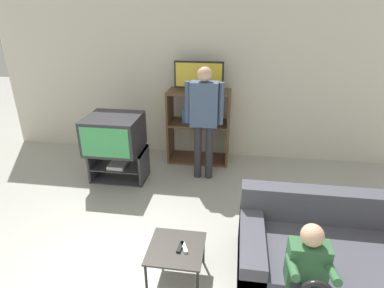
{
  "coord_description": "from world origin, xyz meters",
  "views": [
    {
      "loc": [
        0.76,
        -1.28,
        2.38
      ],
      "look_at": [
        0.26,
        2.07,
        0.9
      ],
      "focal_mm": 30.0,
      "sensor_mm": 36.0,
      "label": 1
    }
  ],
  "objects_px": {
    "television_flat": "(199,77)",
    "person_seated_child": "(308,275)",
    "remote_control_black": "(180,247)",
    "tv_stand": "(119,164)",
    "couch": "(342,257)",
    "snack_table": "(176,251)",
    "person_standing_adult": "(204,114)",
    "television_main": "(114,133)",
    "remote_control_white": "(184,247)",
    "media_shelf": "(199,126)"
  },
  "relations": [
    {
      "from": "tv_stand",
      "to": "media_shelf",
      "type": "relative_size",
      "value": 0.68
    },
    {
      "from": "television_main",
      "to": "couch",
      "type": "xyz_separation_m",
      "value": [
        2.72,
        -1.52,
        -0.46
      ]
    },
    {
      "from": "person_seated_child",
      "to": "tv_stand",
      "type": "bearing_deg",
      "value": 137.15
    },
    {
      "from": "person_seated_child",
      "to": "remote_control_white",
      "type": "bearing_deg",
      "value": 160.53
    },
    {
      "from": "television_flat",
      "to": "person_standing_adult",
      "type": "distance_m",
      "value": 0.72
    },
    {
      "from": "snack_table",
      "to": "person_standing_adult",
      "type": "distance_m",
      "value": 2.07
    },
    {
      "from": "television_flat",
      "to": "person_seated_child",
      "type": "distance_m",
      "value": 3.24
    },
    {
      "from": "snack_table",
      "to": "couch",
      "type": "xyz_separation_m",
      "value": [
        1.5,
        0.22,
        -0.07
      ]
    },
    {
      "from": "tv_stand",
      "to": "television_flat",
      "type": "height_order",
      "value": "television_flat"
    },
    {
      "from": "snack_table",
      "to": "remote_control_black",
      "type": "xyz_separation_m",
      "value": [
        0.04,
        0.0,
        0.05
      ]
    },
    {
      "from": "remote_control_black",
      "to": "remote_control_white",
      "type": "xyz_separation_m",
      "value": [
        0.04,
        0.0,
        0.0
      ]
    },
    {
      "from": "tv_stand",
      "to": "couch",
      "type": "height_order",
      "value": "couch"
    },
    {
      "from": "remote_control_white",
      "to": "person_seated_child",
      "type": "xyz_separation_m",
      "value": [
        0.99,
        -0.35,
        0.18
      ]
    },
    {
      "from": "tv_stand",
      "to": "person_standing_adult",
      "type": "bearing_deg",
      "value": 9.97
    },
    {
      "from": "remote_control_black",
      "to": "tv_stand",
      "type": "bearing_deg",
      "value": 131.01
    },
    {
      "from": "television_main",
      "to": "media_shelf",
      "type": "height_order",
      "value": "media_shelf"
    },
    {
      "from": "television_main",
      "to": "media_shelf",
      "type": "xyz_separation_m",
      "value": [
        1.1,
        0.79,
        -0.12
      ]
    },
    {
      "from": "tv_stand",
      "to": "media_shelf",
      "type": "height_order",
      "value": "media_shelf"
    },
    {
      "from": "tv_stand",
      "to": "snack_table",
      "type": "bearing_deg",
      "value": -55.73
    },
    {
      "from": "remote_control_black",
      "to": "snack_table",
      "type": "bearing_deg",
      "value": -172.15
    },
    {
      "from": "person_standing_adult",
      "to": "television_main",
      "type": "bearing_deg",
      "value": -169.82
    },
    {
      "from": "tv_stand",
      "to": "television_flat",
      "type": "relative_size",
      "value": 1.05
    },
    {
      "from": "couch",
      "to": "person_standing_adult",
      "type": "height_order",
      "value": "person_standing_adult"
    },
    {
      "from": "tv_stand",
      "to": "media_shelf",
      "type": "bearing_deg",
      "value": 36.16
    },
    {
      "from": "couch",
      "to": "television_main",
      "type": "bearing_deg",
      "value": 150.86
    },
    {
      "from": "television_flat",
      "to": "remote_control_white",
      "type": "height_order",
      "value": "television_flat"
    },
    {
      "from": "snack_table",
      "to": "person_standing_adult",
      "type": "relative_size",
      "value": 0.31
    },
    {
      "from": "tv_stand",
      "to": "television_main",
      "type": "relative_size",
      "value": 1.06
    },
    {
      "from": "television_flat",
      "to": "person_seated_child",
      "type": "bearing_deg",
      "value": -67.6
    },
    {
      "from": "remote_control_white",
      "to": "couch",
      "type": "xyz_separation_m",
      "value": [
        1.43,
        0.22,
        -0.12
      ]
    },
    {
      "from": "couch",
      "to": "media_shelf",
      "type": "bearing_deg",
      "value": 125.09
    },
    {
      "from": "tv_stand",
      "to": "television_main",
      "type": "bearing_deg",
      "value": -160.99
    },
    {
      "from": "snack_table",
      "to": "remote_control_white",
      "type": "distance_m",
      "value": 0.09
    },
    {
      "from": "television_main",
      "to": "couch",
      "type": "height_order",
      "value": "television_main"
    },
    {
      "from": "tv_stand",
      "to": "person_seated_child",
      "type": "height_order",
      "value": "person_seated_child"
    },
    {
      "from": "person_standing_adult",
      "to": "person_seated_child",
      "type": "distance_m",
      "value": 2.57
    },
    {
      "from": "remote_control_black",
      "to": "person_standing_adult",
      "type": "xyz_separation_m",
      "value": [
        -0.01,
        1.96,
        0.62
      ]
    },
    {
      "from": "television_flat",
      "to": "couch",
      "type": "relative_size",
      "value": 0.4
    },
    {
      "from": "snack_table",
      "to": "person_seated_child",
      "type": "relative_size",
      "value": 0.54
    },
    {
      "from": "remote_control_black",
      "to": "television_main",
      "type": "bearing_deg",
      "value": 131.76
    },
    {
      "from": "person_standing_adult",
      "to": "person_seated_child",
      "type": "xyz_separation_m",
      "value": [
        1.04,
        -2.31,
        -0.44
      ]
    },
    {
      "from": "person_seated_child",
      "to": "media_shelf",
      "type": "bearing_deg",
      "value": 112.4
    },
    {
      "from": "tv_stand",
      "to": "remote_control_white",
      "type": "distance_m",
      "value": 2.16
    },
    {
      "from": "person_standing_adult",
      "to": "tv_stand",
      "type": "bearing_deg",
      "value": -170.03
    },
    {
      "from": "television_flat",
      "to": "remote_control_black",
      "type": "relative_size",
      "value": 5.18
    },
    {
      "from": "television_flat",
      "to": "person_standing_adult",
      "type": "xyz_separation_m",
      "value": [
        0.15,
        -0.59,
        -0.38
      ]
    },
    {
      "from": "snack_table",
      "to": "person_standing_adult",
      "type": "height_order",
      "value": "person_standing_adult"
    },
    {
      "from": "snack_table",
      "to": "person_standing_adult",
      "type": "xyz_separation_m",
      "value": [
        0.03,
        1.96,
        0.67
      ]
    },
    {
      "from": "television_main",
      "to": "person_standing_adult",
      "type": "xyz_separation_m",
      "value": [
        1.24,
        0.22,
        0.28
      ]
    },
    {
      "from": "media_shelf",
      "to": "snack_table",
      "type": "xyz_separation_m",
      "value": [
        0.12,
        -2.53,
        -0.27
      ]
    }
  ]
}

